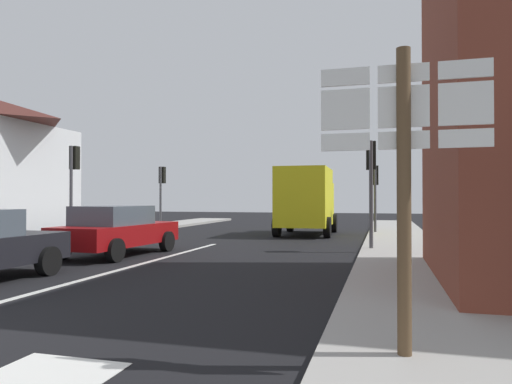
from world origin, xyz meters
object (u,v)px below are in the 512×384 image
traffic_light_near_right (371,170)px  traffic_light_near_left (74,171)px  delivery_truck (306,199)px  traffic_light_far_left (162,183)px  sedan_far (117,230)px  route_sign_post (404,167)px  traffic_light_far_right (375,184)px

traffic_light_near_right → traffic_light_near_left: traffic_light_near_left is taller
delivery_truck → traffic_light_near_right: size_ratio=1.44×
traffic_light_far_left → sedan_far: bearing=-69.7°
route_sign_post → traffic_light_near_left: size_ratio=0.86×
traffic_light_far_right → traffic_light_near_right: traffic_light_near_right is taller
delivery_truck → traffic_light_far_left: bearing=168.5°
delivery_truck → traffic_light_far_left: traffic_light_far_left is taller
traffic_light_far_right → traffic_light_near_left: size_ratio=0.86×
sedan_far → traffic_light_near_right: (7.26, 2.91, 1.83)m
delivery_truck → route_sign_post: 16.94m
traffic_light_near_right → traffic_light_far_left: size_ratio=1.03×
route_sign_post → traffic_light_far_left: 21.72m
traffic_light_far_left → traffic_light_near_left: (-0.00, -7.49, 0.23)m
route_sign_post → sedan_far: bearing=136.8°
route_sign_post → delivery_truck: bearing=102.4°
traffic_light_near_left → traffic_light_far_right: bearing=31.0°
delivery_truck → traffic_light_near_right: (3.07, -6.28, 0.94)m
route_sign_post → traffic_light_near_right: 10.29m
route_sign_post → traffic_light_far_left: (-11.85, 18.20, 0.52)m
delivery_truck → traffic_light_near_right: 7.06m
sedan_far → route_sign_post: route_sign_post is taller
delivery_truck → traffic_light_near_left: bearing=-144.6°
delivery_truck → traffic_light_far_left: (-8.20, 1.67, 0.87)m
route_sign_post → traffic_light_far_left: size_ratio=0.94×
sedan_far → delivery_truck: 10.14m
traffic_light_near_right → sedan_far: bearing=-158.2°
sedan_far → traffic_light_far_left: 11.70m
traffic_light_far_left → route_sign_post: bearing=-56.9°
traffic_light_near_right → delivery_truck: bearing=116.1°
traffic_light_far_right → traffic_light_far_left: bearing=176.3°
sedan_far → traffic_light_near_left: (-4.01, 3.36, 2.00)m
sedan_far → traffic_light_far_left: traffic_light_far_left is taller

